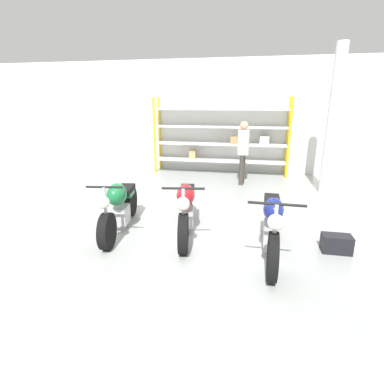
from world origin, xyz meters
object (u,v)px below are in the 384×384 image
at_px(motorcycle_red, 186,208).
at_px(toolbox, 336,244).
at_px(shelving_rack, 221,136).
at_px(motorcycle_blue, 272,225).
at_px(motorcycle_green, 120,206).
at_px(person_browsing, 243,148).

xyz_separation_m(motorcycle_red, toolbox, (2.45, -0.25, -0.33)).
bearing_deg(shelving_rack, motorcycle_red, -91.28).
height_order(shelving_rack, motorcycle_blue, shelving_rack).
xyz_separation_m(motorcycle_green, motorcycle_blue, (2.64, -0.42, 0.01)).
distance_m(motorcycle_green, toolbox, 3.68).
bearing_deg(person_browsing, motorcycle_red, 84.48).
bearing_deg(shelving_rack, person_browsing, -60.35).
relative_size(shelving_rack, motorcycle_blue, 2.03).
height_order(motorcycle_green, motorcycle_blue, motorcycle_blue).
distance_m(motorcycle_red, motorcycle_blue, 1.52).
distance_m(shelving_rack, person_browsing, 1.51).
height_order(shelving_rack, person_browsing, shelving_rack).
xyz_separation_m(motorcycle_blue, person_browsing, (-0.58, 4.11, 0.57)).
xyz_separation_m(shelving_rack, toolbox, (2.34, -5.16, -1.07)).
relative_size(motorcycle_red, person_browsing, 1.21).
xyz_separation_m(motorcycle_green, person_browsing, (2.06, 3.69, 0.58)).
height_order(motorcycle_red, person_browsing, person_browsing).
height_order(motorcycle_green, motorcycle_red, motorcycle_red).
height_order(motorcycle_blue, toolbox, motorcycle_blue).
distance_m(motorcycle_blue, toolbox, 1.11).
xyz_separation_m(shelving_rack, person_browsing, (0.74, -1.31, -0.16)).
bearing_deg(motorcycle_red, person_browsing, 157.85).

